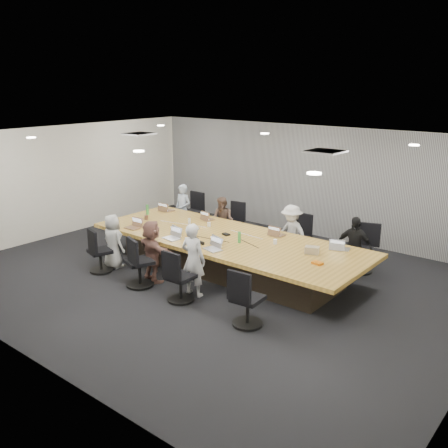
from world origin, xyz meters
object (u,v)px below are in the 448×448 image
Objects in this scene: chair_2 at (299,241)px; chair_4 at (100,255)px; laptop_1 at (208,219)px; chair_6 at (181,281)px; laptop_6 at (213,249)px; conference_table at (227,253)px; person_2 at (291,233)px; bottle_green_left at (147,210)px; bottle_clear at (189,223)px; laptop_4 at (132,228)px; laptop_3 at (342,249)px; chair_7 at (248,303)px; mug_brown at (146,218)px; chair_5 at (139,266)px; person_0 at (183,210)px; laptop_0 at (168,210)px; laptop_2 at (278,235)px; person_3 at (354,247)px; snack_packet at (317,263)px; person_5 at (152,251)px; canvas_bag at (312,250)px; chair_1 at (232,226)px; person_1 at (223,221)px; laptop_5 at (172,238)px; person_6 at (193,260)px; stapler at (201,243)px; bottle_green_right at (239,237)px; chair_0 at (192,215)px; person_4 at (113,241)px; chair_3 at (360,252)px.

chair_4 is at bearing 52.52° from chair_2.
chair_6 is at bearing 129.47° from laptop_1.
chair_2 is 2.57m from laptop_6.
conference_table is 2.65m from chair_4.
person_2 is 5.28× the size of bottle_green_left.
bottle_clear is (-1.40, 1.76, 0.45)m from chair_6.
laptop_3 is at bearing 19.22° from laptop_4.
mug_brown is at bearing 154.59° from chair_7.
person_0 reaches higher than chair_5.
laptop_2 is (3.27, 0.00, 0.00)m from laptop_0.
snack_packet is (0.03, -1.58, 0.12)m from person_3.
person_5 is at bearing 108.96° from laptop_1.
person_2 is at bearing 61.61° from conference_table.
laptop_1 is 0.23× the size of person_5.
chair_2 reaches higher than conference_table.
snack_packet is at bearing -50.81° from canvas_bag.
laptop_4 is at bearing 43.76° from chair_2.
mug_brown is at bearing -1.31° from laptop_3.
chair_2 is 1.53m from person_3.
laptop_2 is 1.01× the size of laptop_3.
conference_table is 21.11× the size of laptop_1.
person_5 is at bearing 89.04° from chair_1.
person_1 is 3.78m from snack_packet.
laptop_5 is 1.75× the size of bottle_clear.
laptop_3 is 0.22× the size of person_6.
snack_packet is (0.03, -1.03, 0.01)m from laptop_3.
chair_1 is 2.56m from laptop_5.
person_0 is 5.42× the size of bottle_green_left.
chair_6 is 0.98× the size of chair_7.
bottle_green_right is at bearing 53.86° from stapler.
mug_brown is (-4.10, 1.58, 0.40)m from chair_7.
canvas_bag is 0.56m from snack_packet.
chair_4 is (-2.76, -3.40, -0.00)m from chair_2.
laptop_5 is 1.56× the size of bottle_green_right.
chair_2 is 0.97× the size of chair_6.
person_5 is 0.98m from stapler.
laptop_0 is at bearing 16.99° from chair_2.
laptop_2 is 1.50× the size of bottle_clear.
chair_0 is 0.65× the size of person_0.
laptop_1 is 0.20× the size of person_6.
person_6 is (2.82, -2.70, 0.04)m from person_0.
chair_5 is 3.05m from laptop_0.
chair_5 is at bearing -80.09° from laptop_5.
conference_table is at bearing 155.15° from laptop_1.
laptop_3 is (3.40, -0.90, 0.38)m from chair_1.
laptop_2 is at bearing 71.03° from bottle_green_right.
person_4 is 3.65× the size of laptop_4.
mug_brown is (-2.60, 1.23, 0.10)m from person_6.
chair_3 is at bearing 65.90° from laptop_6.
laptop_2 reaches higher than chair_1.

